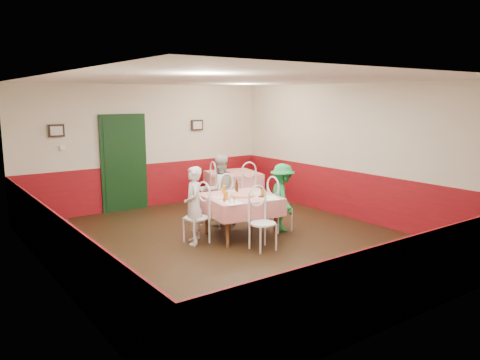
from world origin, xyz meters
TOP-DOWN VIEW (x-y plane):
  - floor at (0.00, 0.00)m, footprint 7.00×7.00m
  - ceiling at (0.00, 0.00)m, footprint 7.00×7.00m
  - back_wall at (0.00, 3.50)m, footprint 6.00×0.10m
  - front_wall at (0.00, -3.50)m, footprint 6.00×0.10m
  - left_wall at (-3.00, 0.00)m, footprint 0.10×7.00m
  - right_wall at (3.00, 0.00)m, footprint 0.10×7.00m
  - wainscot_back at (0.00, 3.48)m, footprint 6.00×0.03m
  - wainscot_front at (0.00, -3.48)m, footprint 6.00×0.03m
  - wainscot_left at (-2.98, 0.00)m, footprint 0.03×7.00m
  - wainscot_right at (2.98, 0.00)m, footprint 0.03×7.00m
  - door at (-0.60, 3.45)m, footprint 0.96×0.06m
  - picture_left at (-2.00, 3.45)m, footprint 0.32×0.03m
  - picture_right at (1.30, 3.45)m, footprint 0.32×0.03m
  - thermostat at (-1.90, 3.45)m, footprint 0.10×0.03m
  - main_table at (0.31, 0.29)m, footprint 1.40×1.40m
  - second_table at (1.75, 2.58)m, footprint 1.34×1.34m
  - chair_left at (-0.53, 0.42)m, footprint 0.45×0.45m
  - chair_right at (1.15, 0.15)m, footprint 0.44×0.44m
  - chair_far at (0.45, 1.13)m, footprint 0.46×0.46m
  - chair_near at (0.18, -0.55)m, footprint 0.44×0.44m
  - chair_second_a at (1.00, 2.58)m, footprint 0.50×0.50m
  - chair_second_b at (1.75, 1.83)m, footprint 0.50×0.50m
  - pizza at (0.33, 0.24)m, footprint 0.48×0.48m
  - plate_left at (-0.11, 0.35)m, footprint 0.29×0.29m
  - plate_right at (0.72, 0.20)m, footprint 0.29×0.29m
  - plate_far at (0.35, 0.67)m, footprint 0.29×0.29m
  - glass_a at (-0.11, 0.12)m, footprint 0.09×0.09m
  - glass_b at (0.63, 0.03)m, footprint 0.08×0.08m
  - glass_c at (0.22, 0.68)m, footprint 0.09×0.09m
  - beer_bottle at (0.49, 0.64)m, footprint 0.07×0.07m
  - shaker_a at (-0.16, -0.08)m, footprint 0.04×0.04m
  - shaker_b at (-0.11, -0.14)m, footprint 0.04×0.04m
  - shaker_c at (-0.22, 0.00)m, footprint 0.04×0.04m
  - menu_left at (-0.12, -0.08)m, footprint 0.31×0.41m
  - menu_right at (0.62, -0.17)m, footprint 0.42×0.48m
  - wallet at (0.56, -0.05)m, footprint 0.12×0.11m
  - diner_left at (-0.58, 0.43)m, footprint 0.49×0.58m
  - diner_far at (0.45, 1.18)m, footprint 0.74×0.61m
  - diner_right at (1.20, 0.14)m, footprint 0.76×0.95m

SIDE VIEW (x-z plane):
  - floor at x=0.00m, z-range 0.00..0.00m
  - main_table at x=0.31m, z-range -0.01..0.76m
  - second_table at x=1.75m, z-range -0.01..0.76m
  - chair_left at x=-0.53m, z-range 0.00..0.90m
  - chair_right at x=1.15m, z-range 0.00..0.90m
  - chair_far at x=0.45m, z-range 0.00..0.90m
  - chair_near at x=0.18m, z-range 0.00..0.90m
  - chair_second_a at x=1.00m, z-range 0.00..0.90m
  - chair_second_b at x=1.75m, z-range 0.00..0.90m
  - wainscot_back at x=0.00m, z-range 0.00..1.00m
  - wainscot_front at x=0.00m, z-range 0.00..1.00m
  - wainscot_left at x=-2.98m, z-range 0.00..1.00m
  - wainscot_right at x=2.98m, z-range 0.00..1.00m
  - diner_right at x=1.20m, z-range 0.00..1.29m
  - diner_left at x=-0.58m, z-range 0.00..1.35m
  - diner_far at x=0.45m, z-range 0.00..1.42m
  - menu_left at x=-0.12m, z-range 0.76..0.76m
  - menu_right at x=0.62m, z-range 0.76..0.76m
  - plate_left at x=-0.11m, z-range 0.76..0.77m
  - plate_right at x=0.72m, z-range 0.76..0.77m
  - plate_far at x=0.35m, z-range 0.76..0.77m
  - wallet at x=0.56m, z-range 0.76..0.78m
  - pizza at x=0.33m, z-range 0.76..0.79m
  - shaker_a at x=-0.16m, z-range 0.76..0.85m
  - shaker_b at x=-0.11m, z-range 0.76..0.85m
  - shaker_c at x=-0.22m, z-range 0.76..0.85m
  - glass_b at x=0.63m, z-range 0.76..0.89m
  - glass_c at x=0.22m, z-range 0.76..0.90m
  - glass_a at x=-0.11m, z-range 0.76..0.91m
  - beer_bottle at x=0.49m, z-range 0.76..0.97m
  - door at x=-0.60m, z-range 0.00..2.10m
  - back_wall at x=0.00m, z-range 0.00..2.80m
  - front_wall at x=0.00m, z-range 0.00..2.80m
  - left_wall at x=-3.00m, z-range 0.00..2.80m
  - right_wall at x=3.00m, z-range 0.00..2.80m
  - thermostat at x=-1.90m, z-range 1.45..1.55m
  - picture_left at x=-2.00m, z-range 1.72..1.98m
  - picture_right at x=1.30m, z-range 1.72..1.98m
  - ceiling at x=0.00m, z-range 2.80..2.80m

